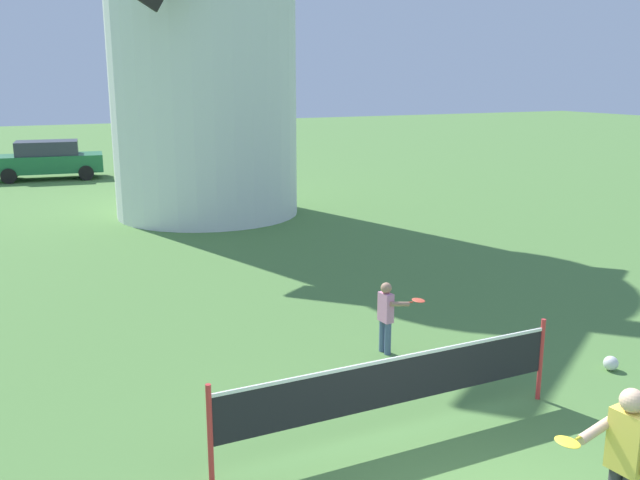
# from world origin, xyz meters

# --- Properties ---
(tennis_net) EXTENTS (4.47, 0.06, 1.10)m
(tennis_net) POSITION_xyz_m (0.15, 1.76, 0.68)
(tennis_net) COLOR red
(tennis_net) RESTS_ON ground_plane
(player_near) EXTENTS (0.82, 0.49, 1.46)m
(player_near) POSITION_xyz_m (1.04, -0.67, 0.82)
(player_near) COLOR #333338
(player_near) RESTS_ON ground_plane
(player_far) EXTENTS (0.70, 0.42, 1.11)m
(player_far) POSITION_xyz_m (1.37, 3.96, 0.63)
(player_far) COLOR slate
(player_far) RESTS_ON ground_plane
(stray_ball) EXTENTS (0.21, 0.21, 0.21)m
(stray_ball) POSITION_xyz_m (3.94, 2.00, 0.10)
(stray_ball) COLOR silver
(stray_ball) RESTS_ON ground_plane
(parked_car_green) EXTENTS (4.43, 2.30, 1.56)m
(parked_car_green) POSITION_xyz_m (-1.70, 25.65, 0.81)
(parked_car_green) COLOR #1E6638
(parked_car_green) RESTS_ON ground_plane
(parked_car_black) EXTENTS (3.93, 2.03, 1.56)m
(parked_car_black) POSITION_xyz_m (4.54, 25.73, 0.81)
(parked_car_black) COLOR #1E232D
(parked_car_black) RESTS_ON ground_plane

